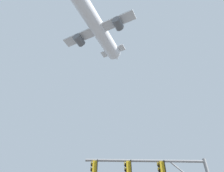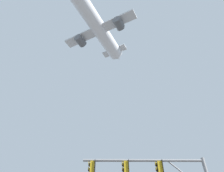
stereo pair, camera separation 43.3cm
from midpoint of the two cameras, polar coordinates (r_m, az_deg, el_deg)
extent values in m
cylinder|color=gray|center=(12.58, 9.84, -20.02)|extent=(6.93, 0.57, 0.15)
cube|color=gold|center=(12.27, -4.51, -22.52)|extent=(0.28, 0.34, 0.90)
cylinder|color=gold|center=(12.43, -4.38, -20.27)|extent=(0.05, 0.05, 0.12)
cube|color=black|center=(12.26, -3.80, -22.54)|extent=(0.05, 0.46, 1.04)
sphere|color=black|center=(12.36, -5.16, -21.30)|extent=(0.20, 0.20, 0.20)
cylinder|color=gold|center=(12.39, -5.46, -21.03)|extent=(0.05, 0.21, 0.21)
sphere|color=black|center=(12.28, -5.24, -22.54)|extent=(0.20, 0.20, 0.20)
cylinder|color=gold|center=(12.30, -5.55, -22.26)|extent=(0.05, 0.21, 0.21)
cube|color=gold|center=(12.29, 5.13, -22.52)|extent=(0.28, 0.34, 0.90)
cylinder|color=gold|center=(12.45, 4.99, -20.27)|extent=(0.05, 0.05, 0.12)
cube|color=black|center=(12.31, 5.83, -22.50)|extent=(0.05, 0.46, 1.04)
sphere|color=black|center=(12.36, 4.33, -21.34)|extent=(0.20, 0.20, 0.20)
cylinder|color=gold|center=(12.38, 4.00, -21.09)|extent=(0.05, 0.21, 0.21)
sphere|color=black|center=(12.28, 4.40, -22.58)|extent=(0.20, 0.20, 0.20)
cylinder|color=gold|center=(12.29, 4.06, -22.32)|extent=(0.05, 0.21, 0.21)
cube|color=gold|center=(12.61, 14.47, -21.97)|extent=(0.28, 0.34, 0.90)
cylinder|color=gold|center=(12.76, 14.08, -19.80)|extent=(0.05, 0.05, 0.12)
cube|color=black|center=(12.64, 15.13, -21.91)|extent=(0.05, 0.46, 1.04)
sphere|color=black|center=(12.65, 13.58, -20.87)|extent=(0.20, 0.20, 0.20)
cylinder|color=gold|center=(12.65, 13.23, -20.64)|extent=(0.05, 0.21, 0.21)
sphere|color=black|center=(12.57, 13.79, -22.07)|extent=(0.20, 0.20, 0.20)
cylinder|color=gold|center=(12.57, 13.43, -21.84)|extent=(0.05, 0.21, 0.21)
cylinder|color=white|center=(43.76, -3.72, 16.34)|extent=(9.87, 16.91, 3.05)
cone|color=white|center=(48.92, 1.93, 8.22)|extent=(3.15, 2.81, 2.60)
cube|color=silver|center=(43.62, -3.42, 15.55)|extent=(15.64, 8.61, 0.34)
cylinder|color=#595B60|center=(41.63, 2.19, 17.20)|extent=(2.51, 2.80, 1.72)
cylinder|color=#595B60|center=(44.54, -8.65, 12.52)|extent=(2.51, 2.80, 1.72)
cube|color=navy|center=(49.03, 0.84, 11.11)|extent=(1.31, 2.53, 3.63)
cube|color=silver|center=(48.04, 0.96, 9.87)|extent=(5.92, 3.93, 0.19)
camera|label=1|loc=(0.22, -89.44, -0.46)|focal=32.38mm
camera|label=2|loc=(0.22, 90.56, 0.46)|focal=32.38mm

